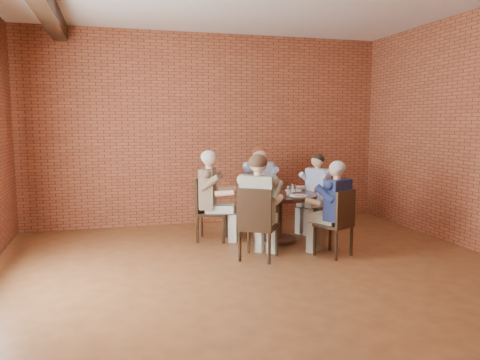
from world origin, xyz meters
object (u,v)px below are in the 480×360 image
object	(u,v)px
diner_d	(259,207)
diner_c	(212,196)
chair_b	(258,197)
chair_a	(318,202)
diner_b	(260,187)
diner_e	(334,209)
diner_a	(316,193)
dining_table	(277,208)
smartphone	(302,195)
chair_c	(206,207)
chair_e	(339,221)
chair_d	(257,222)

from	to	relation	value
diner_d	diner_c	bearing A→B (deg)	-36.87
chair_b	chair_a	bearing A→B (deg)	-31.33
diner_b	diner_e	size ratio (longest dim) A/B	1.08
diner_c	diner_e	world-z (taller)	diner_c
diner_a	diner_e	distance (m)	1.43
dining_table	smartphone	distance (m)	0.47
chair_c	diner_d	xyz separation A→B (m)	(0.48, -1.18, 0.18)
dining_table	chair_e	size ratio (longest dim) A/B	1.34
chair_b	diner_d	bearing A→B (deg)	-105.01
diner_a	smartphone	xyz separation A→B (m)	(-0.55, -0.72, 0.10)
chair_b	dining_table	bearing A→B (deg)	-90.00
chair_a	diner_e	size ratio (longest dim) A/B	0.70
chair_d	smartphone	bearing A→B (deg)	-112.05
chair_d	chair_e	distance (m)	1.14
diner_a	chair_c	bearing A→B (deg)	-115.40
diner_b	chair_d	world-z (taller)	diner_b
dining_table	chair_a	world-z (taller)	chair_a
chair_a	chair_d	world-z (taller)	chair_d
diner_a	diner_e	bearing A→B (deg)	-42.30
chair_a	smartphone	distance (m)	1.01
dining_table	chair_b	bearing A→B (deg)	87.67
diner_e	diner_a	bearing A→B (deg)	-132.49
dining_table	chair_b	size ratio (longest dim) A/B	1.26
chair_a	diner_e	distance (m)	1.49
chair_c	diner_c	bearing A→B (deg)	-90.00
smartphone	chair_a	bearing A→B (deg)	38.28
chair_b	chair_c	bearing A→B (deg)	-144.46
diner_c	diner_d	world-z (taller)	diner_d
chair_a	diner_a	xyz separation A→B (m)	(-0.07, -0.04, 0.15)
chair_c	chair_d	xyz separation A→B (m)	(0.43, -1.26, 0.00)
diner_b	chair_e	distance (m)	2.05
diner_c	chair_d	bearing A→B (deg)	-144.43
diner_c	chair_a	bearing A→B (deg)	-65.57
chair_e	diner_a	bearing A→B (deg)	-130.35
chair_c	diner_d	world-z (taller)	diner_d
chair_b	diner_b	size ratio (longest dim) A/B	0.69
dining_table	chair_a	xyz separation A→B (m)	(0.93, 0.49, -0.03)
diner_c	chair_e	bearing A→B (deg)	-112.53
chair_b	chair_c	size ratio (longest dim) A/B	1.01
diner_d	diner_b	bearing A→B (deg)	-74.07
diner_c	diner_e	xyz separation A→B (m)	(1.43, -1.28, -0.04)
chair_c	chair_e	world-z (taller)	chair_c
diner_a	chair_d	bearing A→B (deg)	-75.15
diner_b	diner_e	world-z (taller)	diner_b
smartphone	diner_d	bearing A→B (deg)	-160.81
chair_a	diner_a	distance (m)	0.17
dining_table	diner_a	size ratio (longest dim) A/B	0.95
diner_d	smartphone	xyz separation A→B (m)	(0.85, 0.53, 0.05)
dining_table	chair_c	xyz separation A→B (m)	(-1.03, 0.37, -0.00)
diner_d	smartphone	bearing A→B (deg)	-114.13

